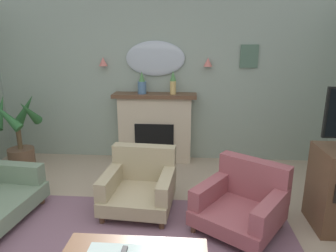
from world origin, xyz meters
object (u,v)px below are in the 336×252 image
object	(u,v)px
armchair_in_corner	(243,201)
fireplace	(155,128)
wall_sconce_right	(208,62)
wall_mirror	(155,59)
framed_picture	(249,56)
mantel_vase_right	(142,84)
wall_sconce_left	(103,62)
armchair_beside_couch	(140,183)
mantel_vase_left	(173,82)
potted_plant_corner_palm	(19,137)

from	to	relation	value
armchair_in_corner	fireplace	bearing A→B (deg)	122.10
wall_sconce_right	armchair_in_corner	distance (m)	2.39
wall_mirror	framed_picture	size ratio (longest dim) A/B	2.67
wall_sconce_right	mantel_vase_right	bearing A→B (deg)	-173.48
wall_sconce_left	wall_mirror	bearing A→B (deg)	3.37
wall_mirror	wall_sconce_left	size ratio (longest dim) A/B	6.86
fireplace	wall_sconce_right	bearing A→B (deg)	6.16
armchair_in_corner	armchair_beside_couch	distance (m)	1.23
framed_picture	armchair_beside_couch	xyz separation A→B (m)	(-1.51, -1.67, -1.44)
fireplace	mantel_vase_left	world-z (taller)	mantel_vase_left
armchair_beside_couch	armchair_in_corner	bearing A→B (deg)	-16.12
mantel_vase_right	potted_plant_corner_palm	distance (m)	2.09
wall_mirror	armchair_in_corner	distance (m)	2.71
fireplace	mantel_vase_right	xyz separation A→B (m)	(-0.20, -0.03, 0.74)
fireplace	armchair_beside_couch	bearing A→B (deg)	-90.49
wall_sconce_left	wall_sconce_right	world-z (taller)	same
framed_picture	mantel_vase_left	bearing A→B (deg)	-171.47
mantel_vase_right	mantel_vase_left	xyz separation A→B (m)	(0.50, 0.00, 0.04)
framed_picture	potted_plant_corner_palm	xyz separation A→B (m)	(-3.57, -0.68, -1.21)
framed_picture	armchair_in_corner	size ratio (longest dim) A/B	0.32
framed_picture	armchair_in_corner	bearing A→B (deg)	-99.45
wall_sconce_left	armchair_beside_couch	xyz separation A→B (m)	(0.84, -1.61, -1.35)
wall_sconce_right	armchair_beside_couch	xyz separation A→B (m)	(-0.86, -1.61, -1.35)
mantel_vase_left	wall_sconce_left	bearing A→B (deg)	174.04
fireplace	wall_mirror	size ratio (longest dim) A/B	1.42
armchair_in_corner	potted_plant_corner_palm	distance (m)	3.51
framed_picture	armchair_beside_couch	world-z (taller)	framed_picture
mantel_vase_right	potted_plant_corner_palm	xyz separation A→B (m)	(-1.87, -0.50, -0.77)
wall_mirror	armchair_in_corner	xyz separation A→B (m)	(1.17, -2.00, -1.40)
armchair_in_corner	potted_plant_corner_palm	world-z (taller)	potted_plant_corner_palm
fireplace	potted_plant_corner_palm	distance (m)	2.14
framed_picture	armchair_beside_couch	size ratio (longest dim) A/B	0.41
wall_sconce_left	armchair_in_corner	world-z (taller)	wall_sconce_left
mantel_vase_right	armchair_beside_couch	xyz separation A→B (m)	(0.19, -1.49, -1.01)
mantel_vase_right	armchair_in_corner	size ratio (longest dim) A/B	0.32
wall_mirror	armchair_beside_couch	size ratio (longest dim) A/B	1.09
armchair_in_corner	wall_sconce_right	bearing A→B (deg)	99.19
fireplace	wall_sconce_left	xyz separation A→B (m)	(-0.85, 0.09, 1.09)
mantel_vase_right	wall_mirror	size ratio (longest dim) A/B	0.37
fireplace	mantel_vase_left	distance (m)	0.83
wall_sconce_right	fireplace	bearing A→B (deg)	-173.84
fireplace	wall_sconce_left	distance (m)	1.38
wall_sconce_right	potted_plant_corner_palm	world-z (taller)	wall_sconce_right
potted_plant_corner_palm	framed_picture	bearing A→B (deg)	10.85
mantel_vase_right	wall_mirror	distance (m)	0.48
fireplace	wall_sconce_right	world-z (taller)	wall_sconce_right
armchair_in_corner	armchair_beside_couch	xyz separation A→B (m)	(-1.18, 0.34, 0.00)
fireplace	framed_picture	distance (m)	1.91
mantel_vase_right	framed_picture	bearing A→B (deg)	6.04
wall_sconce_right	armchair_beside_couch	size ratio (longest dim) A/B	0.16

